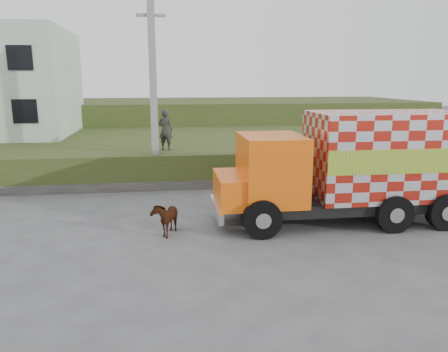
{
  "coord_description": "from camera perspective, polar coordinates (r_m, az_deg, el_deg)",
  "views": [
    {
      "loc": [
        -0.63,
        -14.29,
        4.64
      ],
      "look_at": [
        1.45,
        0.7,
        1.3
      ],
      "focal_mm": 35.0,
      "sensor_mm": 36.0,
      "label": 1
    }
  ],
  "objects": [
    {
      "name": "cargo_truck",
      "position": [
        14.91,
        16.51,
        1.23
      ],
      "size": [
        8.16,
        2.89,
        3.63
      ],
      "rotation": [
        0.0,
        0.0,
        -0.01
      ],
      "color": "black",
      "rests_on": "ground"
    },
    {
      "name": "pedestrian",
      "position": [
        20.03,
        -7.66,
        5.99
      ],
      "size": [
        0.79,
        0.67,
        1.85
      ],
      "primitive_type": "imported",
      "rotation": [
        0.0,
        0.0,
        2.74
      ],
      "color": "#312F2C",
      "rests_on": "embankment"
    },
    {
      "name": "ground",
      "position": [
        15.03,
        -5.15,
        -5.58
      ],
      "size": [
        120.0,
        120.0,
        0.0
      ],
      "primitive_type": "plane",
      "color": "#474749",
      "rests_on": "ground"
    },
    {
      "name": "utility_pole",
      "position": [
        18.9,
        -9.19,
        10.58
      ],
      "size": [
        1.2,
        0.3,
        8.0
      ],
      "color": "gray",
      "rests_on": "ground"
    },
    {
      "name": "retaining_strip",
      "position": [
        19.06,
        -11.82,
        -1.29
      ],
      "size": [
        16.0,
        0.5,
        0.4
      ],
      "primitive_type": "cube",
      "color": "#595651",
      "rests_on": "ground"
    },
    {
      "name": "cow",
      "position": [
        13.53,
        -7.62,
        -5.35
      ],
      "size": [
        0.96,
        1.37,
        1.06
      ],
      "primitive_type": "imported",
      "rotation": [
        0.0,
        0.0,
        -0.34
      ],
      "color": "#35140D",
      "rests_on": "ground"
    },
    {
      "name": "embankment_far",
      "position": [
        36.43,
        -6.96,
        7.41
      ],
      "size": [
        40.0,
        12.0,
        3.0
      ],
      "primitive_type": "cube",
      "color": "#244617",
      "rests_on": "ground"
    },
    {
      "name": "embankment",
      "position": [
        24.6,
        -6.36,
        3.27
      ],
      "size": [
        40.0,
        12.0,
        1.5
      ],
      "primitive_type": "cube",
      "color": "#244617",
      "rests_on": "ground"
    }
  ]
}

